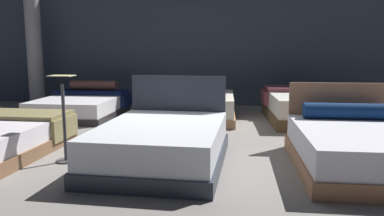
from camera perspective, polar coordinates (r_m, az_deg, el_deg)
ground_plane at (r=5.63m, az=-2.55°, el=-5.22°), size 18.00×18.00×0.02m
showroom_back_wall at (r=9.30m, az=1.27°, el=11.28°), size 18.00×0.06×3.50m
bed_1 at (r=4.51m, az=-4.52°, el=-5.38°), size 1.53×2.09×0.99m
bed_2 at (r=4.71m, az=24.35°, el=-5.56°), size 1.47×1.99×0.92m
bed_3 at (r=8.08m, az=-16.48°, el=0.41°), size 1.63×2.01×0.67m
bed_4 at (r=7.41m, az=0.20°, el=0.19°), size 1.68×2.03×0.49m
bed_5 at (r=7.50m, az=17.64°, el=0.18°), size 1.74×2.16×0.61m
price_sign at (r=4.80m, az=-18.88°, el=-3.02°), size 0.28×0.24×1.06m
support_pillar at (r=9.94m, az=-23.04°, el=10.44°), size 0.36×0.36×3.50m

